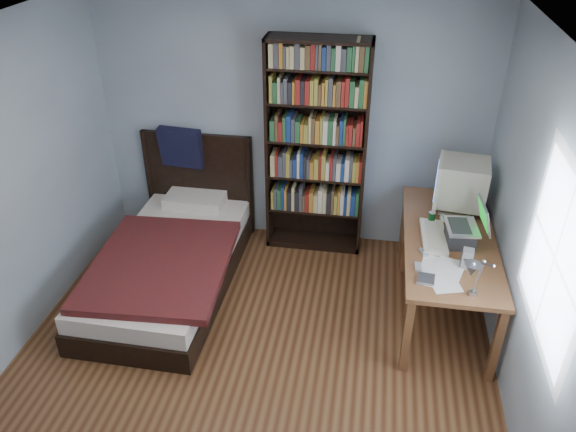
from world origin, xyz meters
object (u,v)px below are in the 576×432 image
object	(u,v)px
soda_can	(432,218)
bookshelf	(316,150)
keyboard	(433,237)
speaker	(467,259)
desk	(441,237)
laptop	(463,232)
bed	(173,256)
desk_lamp	(473,272)
crt_monitor	(460,183)

from	to	relation	value
soda_can	bookshelf	world-z (taller)	bookshelf
keyboard	speaker	size ratio (longest dim) A/B	3.14
desk	bookshelf	bearing A→B (deg)	164.45
laptop	bed	xyz separation A→B (m)	(-2.56, 0.08, -0.59)
desk	soda_can	world-z (taller)	soda_can
desk	soda_can	size ratio (longest dim) A/B	16.40
desk	speaker	xyz separation A→B (m)	(0.09, -0.89, 0.39)
bookshelf	soda_can	bearing A→B (deg)	-29.56
desk	bookshelf	distance (m)	1.43
bed	soda_can	bearing A→B (deg)	4.82
desk_lamp	keyboard	world-z (taller)	desk_lamp
crt_monitor	laptop	bearing A→B (deg)	-89.87
crt_monitor	soda_can	world-z (taller)	crt_monitor
laptop	speaker	world-z (taller)	laptop
keyboard	bed	bearing A→B (deg)	177.04
laptop	keyboard	bearing A→B (deg)	170.71
crt_monitor	soda_can	distance (m)	0.41
soda_can	keyboard	bearing A→B (deg)	-88.44
crt_monitor	desk_lamp	bearing A→B (deg)	-93.29
desk	laptop	xyz separation A→B (m)	(0.08, -0.55, 0.42)
bookshelf	desk_lamp	bearing A→B (deg)	-56.97
laptop	bed	distance (m)	2.63
laptop	crt_monitor	bearing A→B (deg)	90.13
desk_lamp	bookshelf	xyz separation A→B (m)	(-1.23, 1.89, -0.09)
desk	bed	distance (m)	2.53
laptop	speaker	bearing A→B (deg)	-89.75
crt_monitor	bookshelf	xyz separation A→B (m)	(-1.32, 0.37, 0.06)
desk	keyboard	size ratio (longest dim) A/B	3.42
crt_monitor	laptop	size ratio (longest dim) A/B	1.26
keyboard	soda_can	world-z (taller)	soda_can
crt_monitor	bed	bearing A→B (deg)	-170.08
soda_can	speaker	bearing A→B (deg)	-69.36
desk	soda_can	bearing A→B (deg)	-118.06
desk_lamp	bookshelf	world-z (taller)	bookshelf
speaker	bookshelf	xyz separation A→B (m)	(-1.32, 1.23, 0.26)
laptop	desk_lamp	distance (m)	1.05
soda_can	bookshelf	size ratio (longest dim) A/B	0.05
keyboard	bed	world-z (taller)	bed
crt_monitor	bookshelf	bearing A→B (deg)	164.48
laptop	desk_lamp	bearing A→B (deg)	-95.10
desk	speaker	distance (m)	0.97
crt_monitor	desk_lamp	distance (m)	1.53
laptop	bed	size ratio (longest dim) A/B	0.18
speaker	soda_can	world-z (taller)	speaker
desk_lamp	bookshelf	bearing A→B (deg)	123.03
keyboard	bed	xyz separation A→B (m)	(-2.34, 0.05, -0.50)
desk	desk_lamp	xyz separation A→B (m)	(-0.00, -1.55, 0.74)
soda_can	bed	bearing A→B (deg)	-175.18
laptop	soda_can	world-z (taller)	laptop
crt_monitor	bed	distance (m)	2.71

